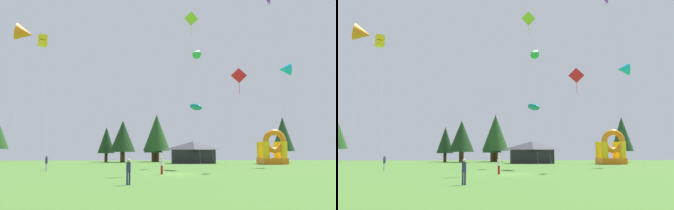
% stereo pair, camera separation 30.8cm
% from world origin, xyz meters
% --- Properties ---
extents(ground_plane, '(120.00, 120.00, 0.00)m').
position_xyz_m(ground_plane, '(0.00, 0.00, 0.00)').
color(ground_plane, '#47752D').
extents(kite_orange_delta, '(2.81, 7.21, 18.85)m').
position_xyz_m(kite_orange_delta, '(-19.07, 11.68, 17.55)').
color(kite_orange_delta, orange).
rests_on(kite_orange_delta, ground_plane).
extents(kite_red_diamond, '(2.65, 3.18, 10.96)m').
position_xyz_m(kite_red_diamond, '(6.97, 2.77, 10.30)').
color(kite_red_diamond, red).
rests_on(kite_red_diamond, ground_plane).
extents(kite_lime_diamond, '(2.69, 1.99, 16.80)m').
position_xyz_m(kite_lime_diamond, '(1.68, 1.96, 16.14)').
color(kite_lime_diamond, '#8CD826').
rests_on(kite_lime_diamond, ground_plane).
extents(kite_yellow_box, '(2.70, 4.75, 13.67)m').
position_xyz_m(kite_yellow_box, '(-13.38, 0.33, 13.09)').
color(kite_yellow_box, yellow).
rests_on(kite_yellow_box, ground_plane).
extents(kite_teal_parafoil, '(1.99, 3.74, 8.59)m').
position_xyz_m(kite_teal_parafoil, '(3.26, 10.27, 7.82)').
color(kite_teal_parafoil, '#0C7F7A').
rests_on(kite_teal_parafoil, ground_plane).
extents(kite_green_delta, '(6.28, 3.63, 16.98)m').
position_xyz_m(kite_green_delta, '(3.99, 15.46, 16.29)').
color(kite_green_delta, green).
rests_on(kite_green_delta, ground_plane).
extents(kite_cyan_delta, '(1.94, 3.74, 15.55)m').
position_xyz_m(kite_cyan_delta, '(17.99, 17.62, 14.60)').
color(kite_cyan_delta, '#19B7CC').
rests_on(kite_cyan_delta, ground_plane).
extents(person_far_side, '(0.41, 0.41, 1.70)m').
position_xyz_m(person_far_side, '(-1.52, -0.04, 1.01)').
color(person_far_side, '#B21E26').
rests_on(person_far_side, ground_plane).
extents(person_midfield, '(0.41, 0.41, 1.71)m').
position_xyz_m(person_midfield, '(-14.41, 7.59, 1.01)').
color(person_midfield, silver).
rests_on(person_midfield, ground_plane).
extents(person_left_edge, '(0.39, 0.39, 1.70)m').
position_xyz_m(person_left_edge, '(-4.19, -11.28, 1.01)').
color(person_left_edge, navy).
rests_on(person_left_edge, ground_plane).
extents(inflatable_red_slide, '(4.40, 4.42, 6.05)m').
position_xyz_m(inflatable_red_slide, '(19.47, 28.35, 2.22)').
color(inflatable_red_slide, orange).
rests_on(inflatable_red_slide, ground_plane).
extents(festival_tent, '(7.83, 3.70, 4.11)m').
position_xyz_m(festival_tent, '(5.80, 32.62, 2.06)').
color(festival_tent, black).
rests_on(festival_tent, ground_plane).
extents(tree_row_3, '(3.69, 3.69, 7.52)m').
position_xyz_m(tree_row_3, '(-11.55, 44.35, 4.65)').
color(tree_row_3, '#4C331E').
rests_on(tree_row_3, ground_plane).
extents(tree_row_4, '(5.33, 5.33, 8.70)m').
position_xyz_m(tree_row_4, '(-7.85, 41.61, 5.38)').
color(tree_row_4, '#4C331E').
rests_on(tree_row_4, ground_plane).
extents(tree_row_5, '(4.15, 4.15, 7.10)m').
position_xyz_m(tree_row_5, '(-1.38, 44.34, 4.51)').
color(tree_row_5, '#4C331E').
rests_on(tree_row_5, ground_plane).
extents(tree_row_6, '(5.91, 5.91, 10.36)m').
position_xyz_m(tree_row_6, '(-0.63, 45.13, 6.33)').
color(tree_row_6, '#4C331E').
rests_on(tree_row_6, ground_plane).
extents(tree_row_7, '(4.71, 4.71, 9.60)m').
position_xyz_m(tree_row_7, '(26.25, 40.93, 5.91)').
color(tree_row_7, '#4C331E').
rests_on(tree_row_7, ground_plane).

